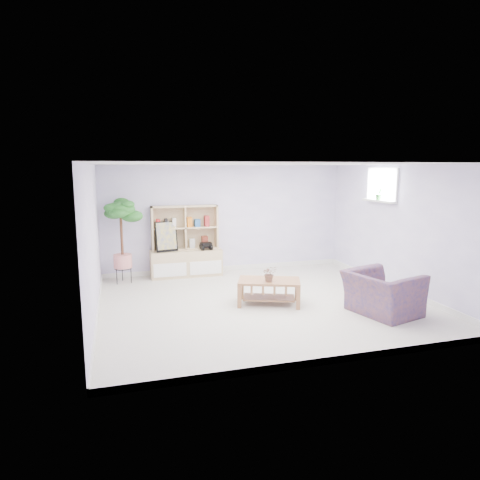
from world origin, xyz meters
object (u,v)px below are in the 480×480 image
object	(u,v)px
storage_unit	(186,241)
coffee_table	(269,292)
armchair	(382,290)
floor_tree	(122,241)

from	to	relation	value
storage_unit	coffee_table	distance (m)	2.64
storage_unit	armchair	xyz separation A→B (m)	(2.64, -3.33, -0.37)
coffee_table	floor_tree	bearing A→B (deg)	159.32
coffee_table	armchair	xyz separation A→B (m)	(1.58, -0.98, 0.18)
coffee_table	storage_unit	bearing A→B (deg)	135.36
armchair	storage_unit	bearing A→B (deg)	23.51
coffee_table	armchair	distance (m)	1.87
floor_tree	armchair	size ratio (longest dim) A/B	1.64
coffee_table	floor_tree	distance (m)	3.28
storage_unit	armchair	bearing A→B (deg)	-51.60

